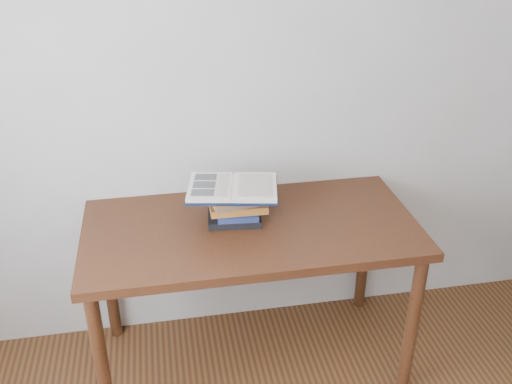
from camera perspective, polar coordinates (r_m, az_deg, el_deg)
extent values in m
cube|color=beige|center=(2.73, 0.23, 9.79)|extent=(3.50, 0.04, 2.60)
cube|color=#492212|center=(2.60, -0.51, -3.68)|extent=(1.51, 0.76, 0.04)
cylinder|color=#492212|center=(2.59, -15.17, -16.38)|extent=(0.06, 0.06, 0.77)
cylinder|color=#492212|center=(2.78, 15.34, -12.70)|extent=(0.06, 0.06, 0.77)
cylinder|color=#492212|center=(3.08, -14.53, -8.16)|extent=(0.06, 0.06, 0.77)
cylinder|color=#492212|center=(3.24, 10.78, -5.65)|extent=(0.06, 0.06, 0.77)
cube|color=black|center=(2.61, -2.18, -2.60)|extent=(0.25, 0.18, 0.03)
cube|color=#1A194D|center=(2.59, -1.86, -2.10)|extent=(0.19, 0.16, 0.03)
cube|color=#B85D29|center=(2.60, -1.86, -1.20)|extent=(0.26, 0.18, 0.03)
cube|color=#96684D|center=(2.57, -2.31, -0.69)|extent=(0.22, 0.19, 0.03)
cube|color=#B85D29|center=(2.55, -1.78, -0.16)|extent=(0.24, 0.17, 0.03)
cube|color=black|center=(2.54, -2.35, 0.21)|extent=(0.44, 0.35, 0.01)
cube|color=beige|center=(2.54, -4.60, 0.51)|extent=(0.24, 0.29, 0.02)
cube|color=beige|center=(2.53, -0.10, 0.49)|extent=(0.24, 0.29, 0.02)
cylinder|color=beige|center=(2.53, -2.35, 0.47)|extent=(0.06, 0.26, 0.01)
cube|color=black|center=(2.61, -5.06, 1.51)|extent=(0.11, 0.08, 0.00)
cube|color=black|center=(2.54, -5.20, 0.75)|extent=(0.11, 0.08, 0.00)
cube|color=black|center=(2.47, -5.36, -0.06)|extent=(0.11, 0.08, 0.00)
cube|color=beige|center=(2.53, -3.32, 0.71)|extent=(0.09, 0.22, 0.00)
cube|color=beige|center=(2.53, -0.01, 0.70)|extent=(0.19, 0.25, 0.00)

